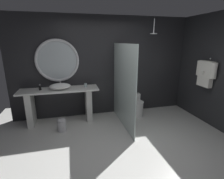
# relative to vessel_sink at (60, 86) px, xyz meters

# --- Properties ---
(ground_plane) EXTENTS (5.76, 5.76, 0.00)m
(ground_plane) POSITION_rel_vessel_sink_xyz_m (1.17, -1.55, -0.92)
(ground_plane) COLOR silver
(back_wall_panel) EXTENTS (4.80, 0.10, 2.60)m
(back_wall_panel) POSITION_rel_vessel_sink_xyz_m (1.17, 0.35, 0.38)
(back_wall_panel) COLOR #232326
(back_wall_panel) RESTS_ON ground_plane
(side_wall_right) EXTENTS (0.10, 2.47, 2.60)m
(side_wall_right) POSITION_rel_vessel_sink_xyz_m (3.52, -0.79, 0.38)
(side_wall_right) COLOR #232326
(side_wall_right) RESTS_ON ground_plane
(vanity_counter) EXTENTS (1.86, 0.53, 0.86)m
(vanity_counter) POSITION_rel_vessel_sink_xyz_m (-0.03, 0.01, -0.39)
(vanity_counter) COLOR silver
(vanity_counter) RESTS_ON ground_plane
(vessel_sink) EXTENTS (0.50, 0.41, 0.17)m
(vessel_sink) POSITION_rel_vessel_sink_xyz_m (0.00, 0.00, 0.00)
(vessel_sink) COLOR white
(vessel_sink) RESTS_ON vanity_counter
(tumbler_cup) EXTENTS (0.07, 0.07, 0.10)m
(tumbler_cup) POSITION_rel_vessel_sink_xyz_m (0.61, 0.05, -0.02)
(tumbler_cup) COLOR silver
(tumbler_cup) RESTS_ON vanity_counter
(soap_dispenser) EXTENTS (0.06, 0.06, 0.14)m
(soap_dispenser) POSITION_rel_vessel_sink_xyz_m (-0.45, 0.02, -0.01)
(soap_dispenser) COLOR black
(soap_dispenser) RESTS_ON vanity_counter
(round_wall_mirror) EXTENTS (1.05, 0.07, 1.05)m
(round_wall_mirror) POSITION_rel_vessel_sink_xyz_m (-0.03, 0.26, 0.58)
(round_wall_mirror) COLOR silver
(shower_glass_panel) EXTENTS (0.02, 1.60, 1.92)m
(shower_glass_panel) POSITION_rel_vessel_sink_xyz_m (1.43, -0.50, 0.04)
(shower_glass_panel) COLOR silver
(shower_glass_panel) RESTS_ON ground_plane
(rain_shower_head) EXTENTS (0.17, 0.17, 0.37)m
(rain_shower_head) POSITION_rel_vessel_sink_xyz_m (2.35, -0.02, 1.26)
(rain_shower_head) COLOR silver
(hanging_bathrobe) EXTENTS (0.20, 0.57, 0.68)m
(hanging_bathrobe) POSITION_rel_vessel_sink_xyz_m (3.38, -0.80, 0.33)
(hanging_bathrobe) COLOR silver
(toilet) EXTENTS (0.37, 0.53, 0.55)m
(toilet) POSITION_rel_vessel_sink_xyz_m (1.94, -0.05, -0.67)
(toilet) COLOR white
(toilet) RESTS_ON ground_plane
(waste_bin) EXTENTS (0.18, 0.18, 0.30)m
(waste_bin) POSITION_rel_vessel_sink_xyz_m (-0.01, -0.49, -0.77)
(waste_bin) COLOR silver
(waste_bin) RESTS_ON ground_plane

